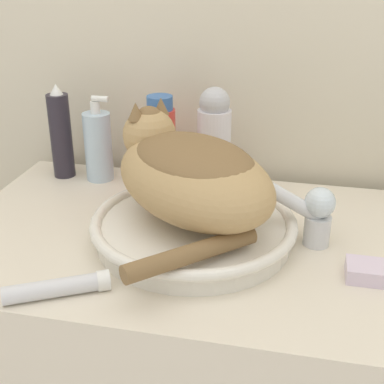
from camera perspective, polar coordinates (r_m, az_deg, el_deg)
wall_back at (r=1.13m, az=6.13°, el=19.46°), size 8.00×0.05×2.40m
sink_basin at (r=0.90m, az=0.17°, el=-3.78°), size 0.35×0.35×0.05m
cat at (r=0.87m, az=-0.27°, el=2.13°), size 0.37×0.40×0.17m
faucet at (r=0.90m, az=12.66°, el=-2.01°), size 0.14×0.05×0.12m
soap_pump_bottle at (r=1.14m, az=-9.97°, el=4.91°), size 0.06×0.06×0.18m
hairspray_can_black at (r=1.17m, az=-13.82°, el=6.01°), size 0.05×0.05×0.20m
lotion_bottle_white at (r=1.07m, az=2.36°, el=5.57°), size 0.07×0.07×0.21m
shampoo_bottle_tall at (r=1.10m, az=-3.35°, el=5.23°), size 0.06×0.06×0.19m
cream_tube at (r=0.80m, az=-14.02°, el=-9.86°), size 0.15×0.10×0.03m
soap_bar at (r=0.85m, az=18.89°, el=-8.10°), size 0.08×0.05×0.02m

